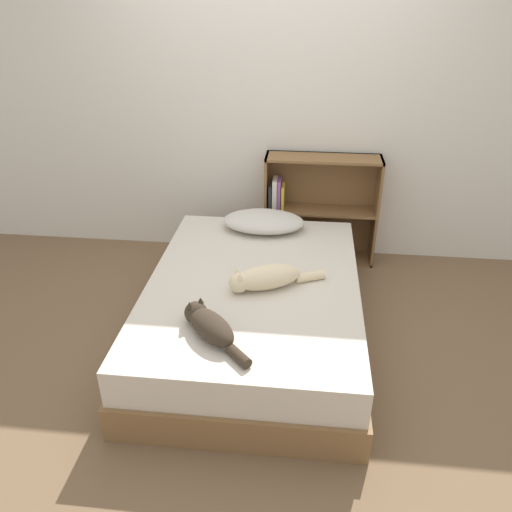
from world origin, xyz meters
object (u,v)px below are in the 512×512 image
at_px(cat_light, 265,278).
at_px(bookshelf, 316,206).
at_px(bed, 254,310).
at_px(pillow, 264,221).
at_px(cat_dark, 209,325).

distance_m(cat_light, bookshelf, 1.31).
xyz_separation_m(bed, pillow, (-0.01, 0.75, 0.30)).
distance_m(cat_dark, bookshelf, 1.86).
relative_size(pillow, bookshelf, 0.67).
height_order(cat_light, bookshelf, bookshelf).
bearing_deg(cat_dark, cat_light, -71.43).
distance_m(bed, pillow, 0.81).
xyz_separation_m(bed, cat_dark, (-0.18, -0.57, 0.29)).
relative_size(cat_light, cat_dark, 1.33).
xyz_separation_m(pillow, bookshelf, (0.41, 0.44, -0.05)).
bearing_deg(bed, cat_dark, -107.29).
bearing_deg(cat_light, bookshelf, -127.34).
bearing_deg(bed, pillow, 90.62).
bearing_deg(pillow, cat_dark, -97.32).
relative_size(pillow, cat_dark, 1.38).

